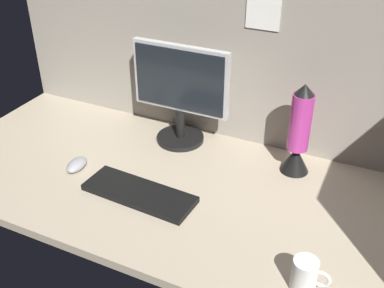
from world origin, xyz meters
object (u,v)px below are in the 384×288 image
(monitor, at_px, (180,91))
(mug_ceramic_white, at_px, (305,275))
(keyboard, at_px, (139,193))
(mouse, at_px, (77,165))
(lava_lamp, at_px, (298,136))

(monitor, xyz_separation_m, mug_ceramic_white, (0.60, -0.52, -0.16))
(keyboard, bearing_deg, mouse, 175.06)
(monitor, distance_m, mouse, 0.45)
(mug_ceramic_white, bearing_deg, mouse, 167.49)
(monitor, distance_m, lava_lamp, 0.45)
(monitor, relative_size, mug_ceramic_white, 3.83)
(monitor, bearing_deg, mouse, -125.73)
(mouse, xyz_separation_m, lava_lamp, (0.69, 0.32, 0.12))
(keyboard, xyz_separation_m, mouse, (-0.28, 0.04, 0.01))
(mouse, distance_m, lava_lamp, 0.77)
(mouse, height_order, lava_lamp, lava_lamp)
(mouse, height_order, mug_ceramic_white, mug_ceramic_white)
(keyboard, height_order, mouse, mouse)
(keyboard, relative_size, mouse, 3.85)
(mug_ceramic_white, xyz_separation_m, lava_lamp, (-0.16, 0.50, 0.09))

